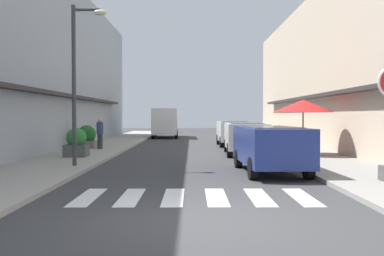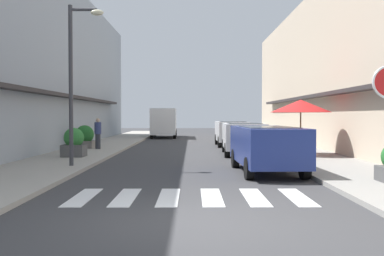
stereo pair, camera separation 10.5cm
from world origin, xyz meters
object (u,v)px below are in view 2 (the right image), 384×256
object	(u,v)px
parked_car_far	(233,131)
cafe_umbrella	(303,106)
delivery_van	(166,120)
planter_far	(87,137)
parked_car_near	(269,144)
street_lamp	(78,68)
planter_midblock	(76,143)
pedestrian_walking_near	(100,133)
parked_car_mid	(245,135)

from	to	relation	value
parked_car_far	cafe_umbrella	size ratio (longest dim) A/B	1.55
delivery_van	planter_far	distance (m)	13.41
parked_car_near	street_lamp	bearing A→B (deg)	170.47
planter_midblock	pedestrian_walking_near	bearing A→B (deg)	88.65
parked_car_mid	planter_far	distance (m)	8.39
parked_car_far	cafe_umbrella	xyz separation A→B (m)	(2.34, -7.07, 1.30)
parked_car_near	pedestrian_walking_near	xyz separation A→B (m)	(-7.14, 8.55, 0.01)
parked_car_near	cafe_umbrella	bearing A→B (deg)	65.79
parked_car_near	street_lamp	distance (m)	6.81
street_lamp	cafe_umbrella	bearing A→B (deg)	25.81
parked_car_far	pedestrian_walking_near	world-z (taller)	pedestrian_walking_near
street_lamp	delivery_van	bearing A→B (deg)	85.61
planter_midblock	planter_far	size ratio (longest dim) A/B	1.00
parked_car_far	planter_midblock	world-z (taller)	parked_car_far
delivery_van	parked_car_far	bearing A→B (deg)	-64.78
planter_midblock	cafe_umbrella	bearing A→B (deg)	5.10
parked_car_mid	planter_far	world-z (taller)	parked_car_mid
pedestrian_walking_near	delivery_van	bearing A→B (deg)	103.75
parked_car_near	street_lamp	world-z (taller)	street_lamp
delivery_van	cafe_umbrella	world-z (taller)	cafe_umbrella
parked_car_far	planter_far	distance (m)	8.55
parked_car_far	parked_car_near	bearing A→B (deg)	-90.00
planter_far	pedestrian_walking_near	bearing A→B (deg)	-35.94
pedestrian_walking_near	planter_far	bearing A→B (deg)	168.26
parked_car_near	planter_midblock	xyz separation A→B (m)	(-7.24, 4.35, -0.25)
street_lamp	pedestrian_walking_near	xyz separation A→B (m)	(-0.89, 7.50, -2.48)
parked_car_mid	street_lamp	size ratio (longest dim) A/B	0.82
parked_car_mid	cafe_umbrella	size ratio (longest dim) A/B	1.71
parked_car_far	pedestrian_walking_near	distance (m)	8.05
parked_car_near	planter_far	world-z (taller)	parked_car_near
cafe_umbrella	parked_car_mid	bearing A→B (deg)	151.33
parked_car_far	planter_far	size ratio (longest dim) A/B	3.40
cafe_umbrella	planter_far	xyz separation A→B (m)	(-10.29, 3.94, -1.53)
street_lamp	planter_midblock	bearing A→B (deg)	106.63
parked_car_near	delivery_van	distance (m)	22.60
parked_car_far	cafe_umbrella	world-z (taller)	cafe_umbrella
parked_car_near	planter_midblock	distance (m)	8.45
pedestrian_walking_near	parked_car_near	bearing A→B (deg)	-25.94
cafe_umbrella	delivery_van	bearing A→B (deg)	112.41
cafe_umbrella	planter_midblock	distance (m)	9.74
parked_car_far	delivery_van	bearing A→B (deg)	115.22
street_lamp	planter_far	distance (m)	8.71
cafe_umbrella	planter_far	distance (m)	11.13
parked_car_near	parked_car_far	distance (m)	12.28
cafe_umbrella	planter_far	world-z (taller)	cafe_umbrella
parked_car_far	pedestrian_walking_near	bearing A→B (deg)	-152.40
parked_car_far	street_lamp	xyz separation A→B (m)	(-6.25, -11.23, 2.50)
street_lamp	parked_car_near	bearing A→B (deg)	-9.53
cafe_umbrella	planter_far	size ratio (longest dim) A/B	2.20
cafe_umbrella	planter_far	bearing A→B (deg)	159.07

